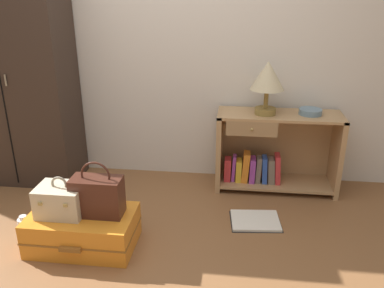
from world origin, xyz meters
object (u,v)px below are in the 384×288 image
(wardrobe, at_px, (15,74))
(handbag, at_px, (97,196))
(table_lamp, at_px, (268,79))
(bottle, at_px, (25,228))
(bowl, at_px, (310,112))
(suitcase_large, at_px, (83,230))
(train_case, at_px, (61,200))
(bookshelf, at_px, (271,152))
(open_book_on_floor, at_px, (255,221))

(wardrobe, bearing_deg, handbag, -43.63)
(table_lamp, relative_size, bottle, 2.49)
(bowl, height_order, handbag, bowl)
(bowl, xyz_separation_m, suitcase_large, (-1.57, -1.01, -0.57))
(bottle, bearing_deg, wardrobe, 115.08)
(table_lamp, bearing_deg, train_case, -143.62)
(table_lamp, bearing_deg, bookshelf, 24.07)
(bowl, bearing_deg, handbag, -145.76)
(handbag, height_order, open_book_on_floor, handbag)
(bookshelf, distance_m, handbag, 1.54)
(bookshelf, distance_m, bowl, 0.46)
(wardrobe, relative_size, table_lamp, 4.45)
(bottle, bearing_deg, handbag, -2.09)
(bookshelf, relative_size, bottle, 5.90)
(train_case, distance_m, handbag, 0.24)
(wardrobe, relative_size, bookshelf, 1.88)
(train_case, relative_size, bottle, 1.74)
(table_lamp, relative_size, handbag, 1.14)
(table_lamp, xyz_separation_m, bowl, (0.36, 0.03, -0.27))
(wardrobe, xyz_separation_m, suitcase_large, (0.87, -0.95, -0.83))
(wardrobe, height_order, handbag, wardrobe)
(bowl, bearing_deg, table_lamp, -174.90)
(bowl, height_order, bottle, bowl)
(handbag, bearing_deg, table_lamp, 41.19)
(wardrobe, xyz_separation_m, bookshelf, (2.15, 0.05, -0.62))
(bookshelf, xyz_separation_m, suitcase_large, (-1.29, -1.01, -0.20))
(bookshelf, relative_size, open_book_on_floor, 2.55)
(table_lamp, height_order, bottle, table_lamp)
(handbag, bearing_deg, suitcase_large, -170.90)
(wardrobe, height_order, bottle, wardrobe)
(bowl, relative_size, open_book_on_floor, 0.46)
(table_lamp, distance_m, train_case, 1.76)
(wardrobe, bearing_deg, suitcase_large, -47.75)
(table_lamp, height_order, open_book_on_floor, table_lamp)
(bookshelf, height_order, bowl, bowl)
(wardrobe, height_order, bookshelf, wardrobe)
(table_lamp, distance_m, handbag, 1.56)
(table_lamp, distance_m, open_book_on_floor, 1.10)
(bowl, xyz_separation_m, handbag, (-1.45, -0.99, -0.32))
(suitcase_large, height_order, bottle, suitcase_large)
(open_book_on_floor, bearing_deg, bookshelf, 77.11)
(wardrobe, bearing_deg, bottle, -64.92)
(suitcase_large, relative_size, train_case, 2.34)
(bowl, relative_size, suitcase_large, 0.26)
(wardrobe, distance_m, bowl, 2.45)
(handbag, bearing_deg, bottle, 177.91)
(train_case, xyz_separation_m, handbag, (0.24, 0.02, 0.03))
(handbag, bearing_deg, bookshelf, 40.24)
(bookshelf, bearing_deg, open_book_on_floor, -102.89)
(bookshelf, xyz_separation_m, bowl, (0.28, -0.00, 0.37))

